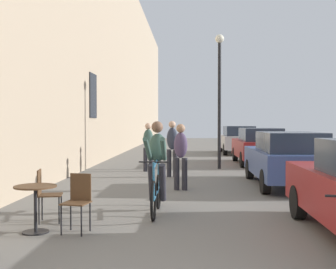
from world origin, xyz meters
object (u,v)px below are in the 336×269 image
pedestrian_near (181,153)px  pedestrian_mid (172,145)px  cyclist_on_bicycle (157,169)px  cafe_table_mid (35,199)px  parked_car_fourth (238,139)px  parked_car_third (259,146)px  cafe_chair_mid_toward_street (78,198)px  street_lamp (219,84)px  pedestrian_far (148,144)px  parked_car_second (287,158)px  cafe_chair_mid_toward_wall (46,192)px

pedestrian_near → pedestrian_mid: 2.57m
cyclist_on_bicycle → cafe_table_mid: bearing=-138.2°
cyclist_on_bicycle → parked_car_fourth: bearing=77.9°
parked_car_third → cyclist_on_bicycle: bearing=-110.2°
cafe_chair_mid_toward_street → pedestrian_mid: (1.19, 6.65, 0.46)m
cafe_chair_mid_toward_street → parked_car_third: (4.53, 10.79, 0.25)m
pedestrian_near → cafe_chair_mid_toward_street: bearing=-110.0°
cafe_chair_mid_toward_street → street_lamp: bearing=72.7°
pedestrian_far → parked_car_second: size_ratio=0.41×
cafe_chair_mid_toward_wall → street_lamp: street_lamp is taller
cafe_chair_mid_toward_wall → cyclist_on_bicycle: bearing=25.9°
pedestrian_near → pedestrian_mid: bearing=97.0°
pedestrian_mid → parked_car_second: pedestrian_mid is taller
cafe_table_mid → pedestrian_near: pedestrian_near is taller
cafe_chair_mid_toward_wall → cafe_table_mid: bearing=-83.7°
cafe_chair_mid_toward_wall → pedestrian_mid: bearing=72.6°
pedestrian_near → cyclist_on_bicycle: bearing=-98.6°
cafe_table_mid → cafe_chair_mid_toward_wall: cafe_chair_mid_toward_wall is taller
cyclist_on_bicycle → parked_car_third: size_ratio=0.42×
parked_car_second → pedestrian_far: bearing=140.7°
parked_car_second → parked_car_fourth: 11.89m
parked_car_second → parked_car_third: parked_car_third is taller
cyclist_on_bicycle → cafe_chair_mid_toward_wall: bearing=-154.1°
cafe_table_mid → parked_car_fourth: size_ratio=0.17×
parked_car_second → parked_car_fourth: parked_car_fourth is taller
cyclist_on_bicycle → pedestrian_far: (-0.80, 6.62, 0.13)m
pedestrian_mid → parked_car_third: 5.32m
parked_car_third → parked_car_fourth: parked_car_fourth is taller
cafe_table_mid → cyclist_on_bicycle: (1.74, 1.56, 0.29)m
pedestrian_far → parked_car_second: pedestrian_far is taller
cafe_chair_mid_toward_street → cyclist_on_bicycle: cyclist_on_bicycle is taller
cyclist_on_bicycle → pedestrian_mid: size_ratio=1.01×
pedestrian_mid → pedestrian_far: bearing=121.5°
pedestrian_mid → street_lamp: 3.61m
cafe_chair_mid_toward_wall → parked_car_fourth: bearing=72.5°
street_lamp → parked_car_fourth: (1.56, 7.67, -2.32)m
cafe_table_mid → pedestrian_mid: 6.99m
cafe_table_mid → pedestrian_far: 8.24m
cafe_chair_mid_toward_street → parked_car_third: size_ratio=0.21×
cafe_chair_mid_toward_wall → pedestrian_near: bearing=57.8°
parked_car_second → parked_car_third: size_ratio=0.98×
pedestrian_mid → parked_car_second: size_ratio=0.43×
cafe_table_mid → cyclist_on_bicycle: cyclist_on_bicycle is taller
cafe_chair_mid_toward_wall → cyclist_on_bicycle: size_ratio=0.51×
parked_car_third → parked_car_fourth: size_ratio=0.97×
pedestrian_mid → cafe_table_mid: bearing=-105.2°
cafe_chair_mid_toward_wall → pedestrian_near: 4.17m
pedestrian_far → parked_car_fourth: (4.08, 8.64, -0.16)m
pedestrian_near → parked_car_third: bearing=65.6°
pedestrian_near → parked_car_second: size_ratio=0.41×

